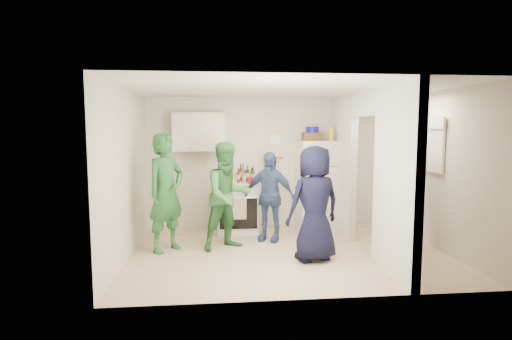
{
  "coord_description": "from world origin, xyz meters",
  "views": [
    {
      "loc": [
        -1.07,
        -5.94,
        1.92
      ],
      "look_at": [
        -0.45,
        0.4,
        1.25
      ],
      "focal_mm": 28.0,
      "sensor_mm": 36.0,
      "label": 1
    }
  ],
  "objects_px": {
    "person_green_center": "(228,196)",
    "person_denim": "(269,196)",
    "wicker_basket": "(312,137)",
    "person_green_left": "(166,193)",
    "person_navy": "(314,203)",
    "person_nook": "(394,198)",
    "fridge": "(317,186)",
    "yellow_cup_stack_top": "(331,134)",
    "stove": "(238,207)",
    "blue_bowl": "(312,130)"
  },
  "relations": [
    {
      "from": "person_green_center",
      "to": "person_denim",
      "type": "xyz_separation_m",
      "value": [
        0.71,
        0.38,
        -0.09
      ]
    },
    {
      "from": "wicker_basket",
      "to": "person_green_left",
      "type": "bearing_deg",
      "value": -156.87
    },
    {
      "from": "wicker_basket",
      "to": "person_navy",
      "type": "height_order",
      "value": "wicker_basket"
    },
    {
      "from": "person_nook",
      "to": "person_navy",
      "type": "bearing_deg",
      "value": -48.19
    },
    {
      "from": "fridge",
      "to": "yellow_cup_stack_top",
      "type": "xyz_separation_m",
      "value": [
        0.22,
        -0.1,
        0.97
      ]
    },
    {
      "from": "stove",
      "to": "person_green_left",
      "type": "bearing_deg",
      "value": -137.28
    },
    {
      "from": "wicker_basket",
      "to": "blue_bowl",
      "type": "bearing_deg",
      "value": 0.0
    },
    {
      "from": "fridge",
      "to": "wicker_basket",
      "type": "relative_size",
      "value": 4.82
    },
    {
      "from": "blue_bowl",
      "to": "yellow_cup_stack_top",
      "type": "xyz_separation_m",
      "value": [
        0.32,
        -0.15,
        -0.08
      ]
    },
    {
      "from": "fridge",
      "to": "blue_bowl",
      "type": "xyz_separation_m",
      "value": [
        -0.1,
        0.05,
        1.05
      ]
    },
    {
      "from": "stove",
      "to": "person_green_center",
      "type": "bearing_deg",
      "value": -100.95
    },
    {
      "from": "person_green_left",
      "to": "person_navy",
      "type": "height_order",
      "value": "person_green_left"
    },
    {
      "from": "person_denim",
      "to": "person_navy",
      "type": "relative_size",
      "value": 0.91
    },
    {
      "from": "yellow_cup_stack_top",
      "to": "person_green_center",
      "type": "distance_m",
      "value": 2.33
    },
    {
      "from": "yellow_cup_stack_top",
      "to": "person_green_center",
      "type": "bearing_deg",
      "value": -154.69
    },
    {
      "from": "fridge",
      "to": "wicker_basket",
      "type": "bearing_deg",
      "value": 153.43
    },
    {
      "from": "person_green_left",
      "to": "person_green_center",
      "type": "height_order",
      "value": "person_green_left"
    },
    {
      "from": "fridge",
      "to": "person_navy",
      "type": "xyz_separation_m",
      "value": [
        -0.48,
        -1.72,
        -0.01
      ]
    },
    {
      "from": "yellow_cup_stack_top",
      "to": "person_green_left",
      "type": "height_order",
      "value": "yellow_cup_stack_top"
    },
    {
      "from": "blue_bowl",
      "to": "person_nook",
      "type": "height_order",
      "value": "blue_bowl"
    },
    {
      "from": "stove",
      "to": "wicker_basket",
      "type": "distance_m",
      "value": 1.91
    },
    {
      "from": "stove",
      "to": "person_nook",
      "type": "relative_size",
      "value": 0.57
    },
    {
      "from": "stove",
      "to": "fridge",
      "type": "relative_size",
      "value": 0.55
    },
    {
      "from": "person_nook",
      "to": "fridge",
      "type": "bearing_deg",
      "value": -120.13
    },
    {
      "from": "wicker_basket",
      "to": "person_denim",
      "type": "xyz_separation_m",
      "value": [
        -0.9,
        -0.67,
        -1.0
      ]
    },
    {
      "from": "blue_bowl",
      "to": "person_navy",
      "type": "distance_m",
      "value": 2.09
    },
    {
      "from": "person_green_left",
      "to": "person_green_center",
      "type": "relative_size",
      "value": 1.08
    },
    {
      "from": "person_green_center",
      "to": "person_navy",
      "type": "bearing_deg",
      "value": -57.15
    },
    {
      "from": "blue_bowl",
      "to": "yellow_cup_stack_top",
      "type": "distance_m",
      "value": 0.36
    },
    {
      "from": "yellow_cup_stack_top",
      "to": "person_green_left",
      "type": "bearing_deg",
      "value": -161.85
    },
    {
      "from": "blue_bowl",
      "to": "person_denim",
      "type": "height_order",
      "value": "blue_bowl"
    },
    {
      "from": "wicker_basket",
      "to": "blue_bowl",
      "type": "height_order",
      "value": "blue_bowl"
    },
    {
      "from": "person_green_left",
      "to": "person_green_center",
      "type": "bearing_deg",
      "value": -46.18
    },
    {
      "from": "person_denim",
      "to": "blue_bowl",
      "type": "bearing_deg",
      "value": 63.8
    },
    {
      "from": "stove",
      "to": "person_green_center",
      "type": "distance_m",
      "value": 1.13
    },
    {
      "from": "stove",
      "to": "person_green_left",
      "type": "height_order",
      "value": "person_green_left"
    },
    {
      "from": "wicker_basket",
      "to": "person_nook",
      "type": "distance_m",
      "value": 1.93
    },
    {
      "from": "yellow_cup_stack_top",
      "to": "person_nook",
      "type": "distance_m",
      "value": 1.7
    },
    {
      "from": "person_denim",
      "to": "yellow_cup_stack_top",
      "type": "bearing_deg",
      "value": 50.17
    },
    {
      "from": "person_nook",
      "to": "yellow_cup_stack_top",
      "type": "bearing_deg",
      "value": -125.25
    },
    {
      "from": "yellow_cup_stack_top",
      "to": "person_green_center",
      "type": "height_order",
      "value": "yellow_cup_stack_top"
    },
    {
      "from": "blue_bowl",
      "to": "person_navy",
      "type": "xyz_separation_m",
      "value": [
        -0.38,
        -1.77,
        -1.05
      ]
    },
    {
      "from": "fridge",
      "to": "wicker_basket",
      "type": "distance_m",
      "value": 0.92
    },
    {
      "from": "person_green_left",
      "to": "wicker_basket",
      "type": "bearing_deg",
      "value": -25.28
    },
    {
      "from": "blue_bowl",
      "to": "person_nook",
      "type": "relative_size",
      "value": 0.15
    },
    {
      "from": "stove",
      "to": "fridge",
      "type": "bearing_deg",
      "value": -1.14
    },
    {
      "from": "person_denim",
      "to": "person_nook",
      "type": "height_order",
      "value": "person_nook"
    },
    {
      "from": "yellow_cup_stack_top",
      "to": "person_green_center",
      "type": "relative_size",
      "value": 0.15
    },
    {
      "from": "person_green_left",
      "to": "person_denim",
      "type": "relative_size",
      "value": 1.21
    },
    {
      "from": "stove",
      "to": "person_green_left",
      "type": "xyz_separation_m",
      "value": [
        -1.17,
        -1.08,
        0.46
      ]
    }
  ]
}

